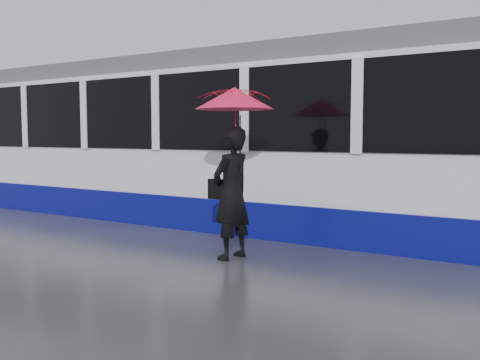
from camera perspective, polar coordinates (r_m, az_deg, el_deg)
The scene contains 6 objects.
ground at distance 7.96m, azimuth -0.79°, elevation -7.98°, with size 90.00×90.00×0.00m, color #29292E.
rails at distance 10.10m, azimuth 7.11°, elevation -5.23°, with size 34.00×1.51×0.02m.
tram at distance 9.28m, azimuth 17.92°, elevation 3.80°, with size 26.00×2.56×3.35m.
woman at distance 7.58m, azimuth -0.91°, elevation -1.42°, with size 0.69×0.45×1.88m, color black.
umbrella at distance 7.51m, azimuth -0.60°, elevation 7.08°, with size 1.23×1.23×1.27m.
handbag at distance 7.71m, azimuth -2.19°, elevation -0.97°, with size 0.35×0.18×0.47m.
Camera 1 is at (4.29, -6.47, 1.75)m, focal length 40.00 mm.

